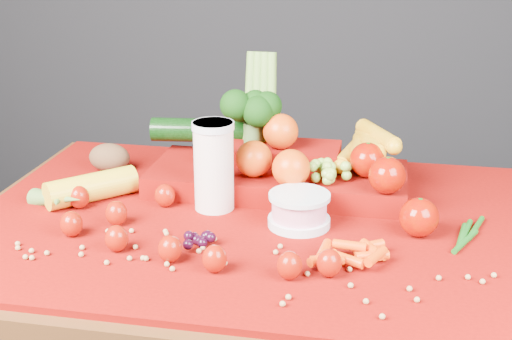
% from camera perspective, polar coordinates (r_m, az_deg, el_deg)
% --- Properties ---
extents(table, '(1.10, 0.80, 0.75)m').
position_cam_1_polar(table, '(1.38, -0.16, -7.88)').
color(table, '#3E260E').
rests_on(table, ground).
extents(red_cloth, '(1.05, 0.75, 0.01)m').
position_cam_1_polar(red_cloth, '(1.34, -0.16, -4.06)').
color(red_cloth, '#750703').
rests_on(red_cloth, table).
extents(milk_glass, '(0.08, 0.08, 0.17)m').
position_cam_1_polar(milk_glass, '(1.35, -3.40, 0.58)').
color(milk_glass, silver).
rests_on(milk_glass, red_cloth).
extents(yogurt_bowl, '(0.11, 0.11, 0.06)m').
position_cam_1_polar(yogurt_bowl, '(1.30, 3.48, -3.11)').
color(yogurt_bowl, silver).
rests_on(yogurt_bowl, red_cloth).
extents(strawberry_scatter, '(0.54, 0.28, 0.05)m').
position_cam_1_polar(strawberry_scatter, '(1.24, -7.11, -4.81)').
color(strawberry_scatter, '#9B0D02').
rests_on(strawberry_scatter, red_cloth).
extents(dark_grape_cluster, '(0.06, 0.05, 0.03)m').
position_cam_1_polar(dark_grape_cluster, '(1.22, -4.60, -5.64)').
color(dark_grape_cluster, black).
rests_on(dark_grape_cluster, red_cloth).
extents(soybean_scatter, '(0.84, 0.24, 0.01)m').
position_cam_1_polar(soybean_scatter, '(1.16, -2.11, -7.56)').
color(soybean_scatter, '#B0854B').
rests_on(soybean_scatter, red_cloth).
extents(corn_ear, '(0.26, 0.26, 0.06)m').
position_cam_1_polar(corn_ear, '(1.43, -14.82, -1.97)').
color(corn_ear, yellow).
rests_on(corn_ear, red_cloth).
extents(potato, '(0.09, 0.07, 0.06)m').
position_cam_1_polar(potato, '(1.60, -11.65, 0.99)').
color(potato, '#4E381D').
rests_on(potato, red_cloth).
extents(baby_carrot_pile, '(0.17, 0.17, 0.03)m').
position_cam_1_polar(baby_carrot_pile, '(1.18, 7.79, -6.68)').
color(baby_carrot_pile, '#DF4007').
rests_on(baby_carrot_pile, red_cloth).
extents(green_bean_pile, '(0.14, 0.12, 0.01)m').
position_cam_1_polar(green_bean_pile, '(1.31, 16.44, -4.95)').
color(green_bean_pile, '#135313').
rests_on(green_bean_pile, red_cloth).
extents(produce_mound, '(0.61, 0.35, 0.27)m').
position_cam_1_polar(produce_mound, '(1.46, 2.46, 0.66)').
color(produce_mound, '#750703').
rests_on(produce_mound, red_cloth).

